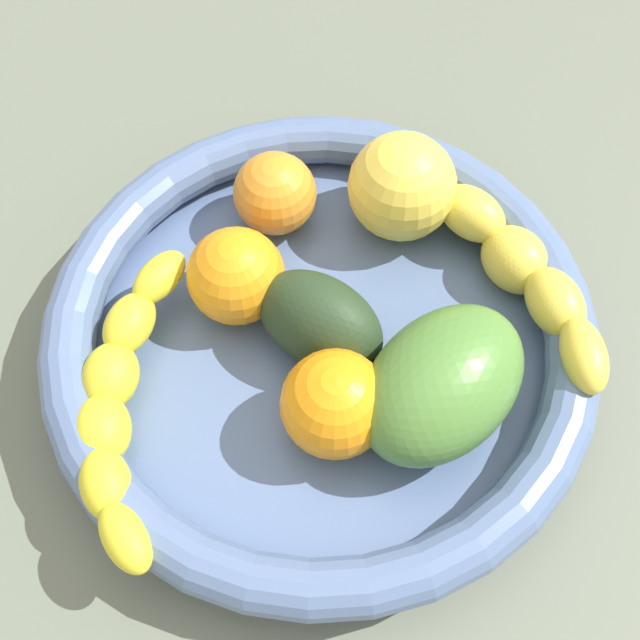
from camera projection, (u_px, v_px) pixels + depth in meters
kitchen_counter at (320, 366)px, 55.11cm from camera, size 120.00×120.00×3.00cm
fruit_bowl at (320, 337)px, 51.35cm from camera, size 35.41×35.41×5.46cm
banana_draped_left at (118, 400)px, 47.32cm from camera, size 15.38×16.06×3.92cm
banana_draped_right at (509, 259)px, 51.89cm from camera, size 8.43×21.79×5.02cm
orange_front at (236, 276)px, 50.81cm from camera, size 6.36×6.36×6.36cm
orange_mid_left at (275, 194)px, 54.46cm from camera, size 5.77×5.77×5.77cm
orange_mid_right at (335, 404)px, 46.35cm from camera, size 6.53×6.53×6.53cm
apple_yellow at (402, 187)px, 53.71cm from camera, size 7.43×7.43×7.43cm
mango_green at (442, 384)px, 46.53cm from camera, size 11.99×8.71×7.36cm
avocado_dark at (312, 319)px, 49.74cm from camera, size 7.41×9.69×6.55cm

